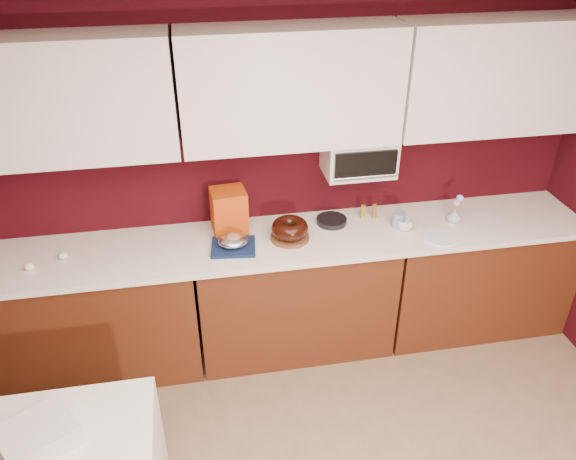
# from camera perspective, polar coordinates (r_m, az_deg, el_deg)

# --- Properties ---
(ceiling) EXTENTS (4.00, 4.50, 0.02)m
(ceiling) POSITION_cam_1_polar(r_m,az_deg,el_deg) (1.31, 17.90, 14.55)
(ceiling) COLOR white
(ceiling) RESTS_ON wall_back
(wall_back) EXTENTS (4.00, 0.02, 2.50)m
(wall_back) POSITION_cam_1_polar(r_m,az_deg,el_deg) (3.77, -0.17, 6.27)
(wall_back) COLOR #36070C
(wall_back) RESTS_ON floor
(base_cabinet_left) EXTENTS (1.31, 0.58, 0.86)m
(base_cabinet_left) POSITION_cam_1_polar(r_m,az_deg,el_deg) (3.96, -18.86, -8.28)
(base_cabinet_left) COLOR #502310
(base_cabinet_left) RESTS_ON floor
(base_cabinet_center) EXTENTS (1.31, 0.58, 0.86)m
(base_cabinet_center) POSITION_cam_1_polar(r_m,az_deg,el_deg) (3.94, 0.65, -6.51)
(base_cabinet_center) COLOR #502310
(base_cabinet_center) RESTS_ON floor
(base_cabinet_right) EXTENTS (1.31, 0.58, 0.86)m
(base_cabinet_right) POSITION_cam_1_polar(r_m,az_deg,el_deg) (4.35, 18.22, -4.27)
(base_cabinet_right) COLOR #502310
(base_cabinet_right) RESTS_ON floor
(countertop) EXTENTS (4.00, 0.62, 0.04)m
(countertop) POSITION_cam_1_polar(r_m,az_deg,el_deg) (3.68, 0.69, -0.97)
(countertop) COLOR white
(countertop) RESTS_ON base_cabinet_center
(upper_cabinet_left) EXTENTS (1.31, 0.33, 0.70)m
(upper_cabinet_left) POSITION_cam_1_polar(r_m,az_deg,el_deg) (3.43, -22.68, 12.05)
(upper_cabinet_left) COLOR white
(upper_cabinet_left) RESTS_ON wall_back
(upper_cabinet_center) EXTENTS (1.31, 0.33, 0.70)m
(upper_cabinet_center) POSITION_cam_1_polar(r_m,az_deg,el_deg) (3.40, 0.32, 14.29)
(upper_cabinet_center) COLOR white
(upper_cabinet_center) RESTS_ON wall_back
(upper_cabinet_right) EXTENTS (1.31, 0.33, 0.70)m
(upper_cabinet_right) POSITION_cam_1_polar(r_m,az_deg,el_deg) (3.87, 20.79, 14.43)
(upper_cabinet_right) COLOR white
(upper_cabinet_right) RESTS_ON wall_back
(toaster_oven) EXTENTS (0.45, 0.30, 0.25)m
(toaster_oven) POSITION_cam_1_polar(r_m,az_deg,el_deg) (3.69, 7.18, 7.57)
(toaster_oven) COLOR white
(toaster_oven) RESTS_ON upper_cabinet_center
(toaster_oven_door) EXTENTS (0.40, 0.02, 0.18)m
(toaster_oven_door) POSITION_cam_1_polar(r_m,az_deg,el_deg) (3.55, 7.91, 6.54)
(toaster_oven_door) COLOR black
(toaster_oven_door) RESTS_ON toaster_oven
(toaster_oven_handle) EXTENTS (0.42, 0.02, 0.02)m
(toaster_oven_handle) POSITION_cam_1_polar(r_m,az_deg,el_deg) (3.57, 7.90, 5.35)
(toaster_oven_handle) COLOR silver
(toaster_oven_handle) RESTS_ON toaster_oven
(cake_base) EXTENTS (0.26, 0.26, 0.02)m
(cake_base) POSITION_cam_1_polar(r_m,az_deg,el_deg) (3.65, 0.19, -0.74)
(cake_base) COLOR brown
(cake_base) RESTS_ON countertop
(bundt_cake) EXTENTS (0.30, 0.30, 0.10)m
(bundt_cake) POSITION_cam_1_polar(r_m,az_deg,el_deg) (3.61, 0.19, 0.18)
(bundt_cake) COLOR black
(bundt_cake) RESTS_ON cake_base
(navy_towel) EXTENTS (0.30, 0.26, 0.02)m
(navy_towel) POSITION_cam_1_polar(r_m,az_deg,el_deg) (3.57, -5.57, -1.72)
(navy_towel) COLOR #122146
(navy_towel) RESTS_ON countertop
(foil_ham_nest) EXTENTS (0.23, 0.21, 0.07)m
(foil_ham_nest) POSITION_cam_1_polar(r_m,az_deg,el_deg) (3.54, -5.60, -1.12)
(foil_ham_nest) COLOR white
(foil_ham_nest) RESTS_ON navy_towel
(roasted_ham) EXTENTS (0.12, 0.10, 0.06)m
(roasted_ham) POSITION_cam_1_polar(r_m,az_deg,el_deg) (3.53, -5.62, -0.78)
(roasted_ham) COLOR #AD694F
(roasted_ham) RESTS_ON foil_ham_nest
(pandoro_box) EXTENTS (0.24, 0.22, 0.30)m
(pandoro_box) POSITION_cam_1_polar(r_m,az_deg,el_deg) (3.68, -6.01, 1.91)
(pandoro_box) COLOR #A8210B
(pandoro_box) RESTS_ON countertop
(dark_pan) EXTENTS (0.25, 0.25, 0.04)m
(dark_pan) POSITION_cam_1_polar(r_m,az_deg,el_deg) (3.83, 4.45, 0.96)
(dark_pan) COLOR black
(dark_pan) RESTS_ON countertop
(coffee_mug) EXTENTS (0.12, 0.12, 0.10)m
(coffee_mug) POSITION_cam_1_polar(r_m,az_deg,el_deg) (3.80, 11.79, 0.63)
(coffee_mug) COLOR silver
(coffee_mug) RESTS_ON countertop
(blue_jar) EXTENTS (0.10, 0.10, 0.10)m
(blue_jar) POSITION_cam_1_polar(r_m,az_deg,el_deg) (3.83, 11.18, 1.05)
(blue_jar) COLOR navy
(blue_jar) RESTS_ON countertop
(flower_vase) EXTENTS (0.08, 0.08, 0.11)m
(flower_vase) POSITION_cam_1_polar(r_m,az_deg,el_deg) (3.97, 16.55, 1.48)
(flower_vase) COLOR #A8B3BF
(flower_vase) RESTS_ON countertop
(flower_pink) EXTENTS (0.05, 0.05, 0.05)m
(flower_pink) POSITION_cam_1_polar(r_m,az_deg,el_deg) (3.93, 16.75, 2.64)
(flower_pink) COLOR pink
(flower_pink) RESTS_ON flower_vase
(flower_blue) EXTENTS (0.05, 0.05, 0.05)m
(flower_blue) POSITION_cam_1_polar(r_m,az_deg,el_deg) (3.95, 17.07, 3.09)
(flower_blue) COLOR #95B4EF
(flower_blue) RESTS_ON flower_vase
(china_plate) EXTENTS (0.28, 0.28, 0.01)m
(china_plate) POSITION_cam_1_polar(r_m,az_deg,el_deg) (3.79, 15.15, -0.71)
(china_plate) COLOR white
(china_plate) RESTS_ON countertop
(amber_bottle) EXTENTS (0.04, 0.04, 0.10)m
(amber_bottle) POSITION_cam_1_polar(r_m,az_deg,el_deg) (3.90, 7.61, 1.85)
(amber_bottle) COLOR olive
(amber_bottle) RESTS_ON countertop
(egg_left) EXTENTS (0.06, 0.05, 0.05)m
(egg_left) POSITION_cam_1_polar(r_m,az_deg,el_deg) (3.69, -24.81, -3.40)
(egg_left) COLOR white
(egg_left) RESTS_ON countertop
(egg_right) EXTENTS (0.07, 0.06, 0.04)m
(egg_right) POSITION_cam_1_polar(r_m,az_deg,el_deg) (3.71, -21.88, -2.46)
(egg_right) COLOR white
(egg_right) RESTS_ON countertop
(newspaper_stack) EXTENTS (0.39, 0.37, 0.11)m
(newspaper_stack) POSITION_cam_1_polar(r_m,az_deg,el_deg) (2.83, -24.05, -18.56)
(newspaper_stack) COLOR silver
(newspaper_stack) RESTS_ON dining_table
(amber_bottle_tall) EXTENTS (0.03, 0.03, 0.10)m
(amber_bottle_tall) POSITION_cam_1_polar(r_m,az_deg,el_deg) (3.91, 8.75, 1.92)
(amber_bottle_tall) COLOR brown
(amber_bottle_tall) RESTS_ON countertop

